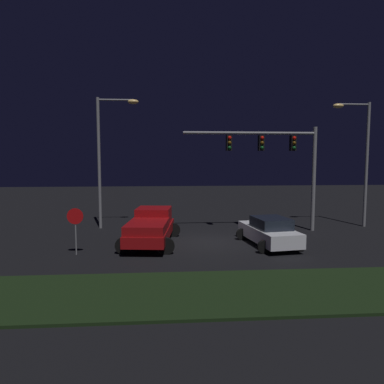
# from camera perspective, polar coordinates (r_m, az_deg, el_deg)

# --- Properties ---
(ground_plane) EXTENTS (80.00, 80.00, 0.00)m
(ground_plane) POSITION_cam_1_polar(r_m,az_deg,el_deg) (20.05, 2.77, -7.82)
(ground_plane) COLOR black
(grass_median) EXTENTS (27.55, 4.24, 0.10)m
(grass_median) POSITION_cam_1_polar(r_m,az_deg,el_deg) (12.82, 7.17, -15.31)
(grass_median) COLOR black
(grass_median) RESTS_ON ground_plane
(pickup_truck) EXTENTS (3.28, 5.59, 1.80)m
(pickup_truck) POSITION_cam_1_polar(r_m,az_deg,el_deg) (19.48, -6.46, -5.23)
(pickup_truck) COLOR maroon
(pickup_truck) RESTS_ON ground_plane
(car_sedan) EXTENTS (2.89, 4.61, 1.51)m
(car_sedan) POSITION_cam_1_polar(r_m,az_deg,el_deg) (19.44, 12.10, -6.12)
(car_sedan) COLOR silver
(car_sedan) RESTS_ON ground_plane
(traffic_signal_gantry) EXTENTS (8.32, 0.56, 6.50)m
(traffic_signal_gantry) POSITION_cam_1_polar(r_m,az_deg,el_deg) (22.98, 13.16, 6.04)
(traffic_signal_gantry) COLOR slate
(traffic_signal_gantry) RESTS_ON ground_plane
(street_lamp_left) EXTENTS (2.69, 0.44, 8.42)m
(street_lamp_left) POSITION_cam_1_polar(r_m,az_deg,el_deg) (24.04, -13.27, 6.93)
(street_lamp_left) COLOR slate
(street_lamp_left) RESTS_ON ground_plane
(street_lamp_right) EXTENTS (2.54, 0.44, 8.20)m
(street_lamp_right) POSITION_cam_1_polar(r_m,az_deg,el_deg) (26.35, 24.99, 6.13)
(street_lamp_right) COLOR slate
(street_lamp_right) RESTS_ON ground_plane
(stop_sign) EXTENTS (0.76, 0.08, 2.23)m
(stop_sign) POSITION_cam_1_polar(r_m,az_deg,el_deg) (17.90, -17.94, -4.56)
(stop_sign) COLOR slate
(stop_sign) RESTS_ON ground_plane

